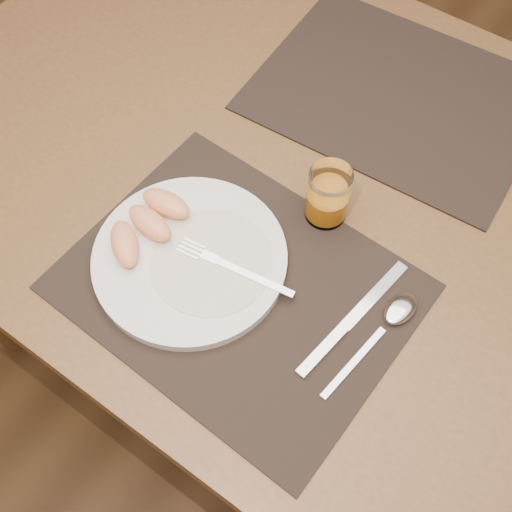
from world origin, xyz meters
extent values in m
plane|color=brown|center=(0.00, 0.00, 0.00)|extent=(5.00, 5.00, 0.00)
cube|color=brown|center=(0.00, 0.00, 0.73)|extent=(1.40, 0.90, 0.04)
cylinder|color=brown|center=(-0.62, 0.37, 0.35)|extent=(0.06, 0.06, 0.71)
cube|color=black|center=(0.00, -0.22, 0.75)|extent=(0.46, 0.37, 0.00)
cube|color=black|center=(0.00, 0.22, 0.75)|extent=(0.47, 0.37, 0.00)
cylinder|color=white|center=(-0.08, -0.23, 0.76)|extent=(0.27, 0.27, 0.02)
cylinder|color=white|center=(-0.05, -0.22, 0.77)|extent=(0.17, 0.17, 0.00)
cube|color=silver|center=(0.02, -0.20, 0.77)|extent=(0.12, 0.03, 0.00)
cube|color=silver|center=(-0.05, -0.21, 0.77)|extent=(0.03, 0.02, 0.00)
cube|color=silver|center=(-0.08, -0.22, 0.77)|extent=(0.04, 0.03, 0.00)
cube|color=silver|center=(0.16, -0.12, 0.76)|extent=(0.03, 0.13, 0.00)
cube|color=silver|center=(0.15, -0.23, 0.76)|extent=(0.03, 0.09, 0.01)
cube|color=silver|center=(0.19, -0.22, 0.76)|extent=(0.02, 0.13, 0.00)
ellipsoid|color=silver|center=(0.20, -0.12, 0.76)|extent=(0.04, 0.06, 0.01)
cylinder|color=white|center=(0.03, -0.05, 0.80)|extent=(0.06, 0.06, 0.09)
cylinder|color=orange|center=(0.03, -0.05, 0.78)|extent=(0.05, 0.05, 0.04)
ellipsoid|color=#FEA068|center=(-0.15, -0.27, 0.79)|extent=(0.08, 0.08, 0.03)
ellipsoid|color=#FEA068|center=(-0.15, -0.22, 0.79)|extent=(0.08, 0.05, 0.03)
ellipsoid|color=#FEA068|center=(-0.15, -0.19, 0.79)|extent=(0.08, 0.04, 0.03)
camera|label=1|loc=(0.26, -0.54, 1.53)|focal=45.00mm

